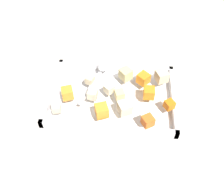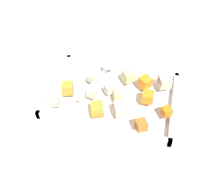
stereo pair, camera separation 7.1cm
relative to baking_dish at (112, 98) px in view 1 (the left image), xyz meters
The scene contains 17 objects.
ground_plane 0.02m from the baking_dish, 41.48° to the left, with size 4.00×4.00×0.00m, color beige.
baking_dish is the anchor object (origin of this frame).
carrot_chunk_back_center 0.15m from the baking_dish, 134.82° to the left, with size 0.03×0.03×0.03m, color orange.
carrot_chunk_near_spoon 0.10m from the baking_dish, 76.53° to the left, with size 0.03×0.03×0.03m, color orange.
carrot_chunk_far_left 0.14m from the baking_dish, 13.75° to the left, with size 0.03×0.03×0.03m, color orange.
carrot_chunk_rim_edge 0.11m from the baking_dish, 152.17° to the right, with size 0.03×0.03×0.03m, color orange.
carrot_chunk_mid_left 0.12m from the baking_dish, behind, with size 0.03×0.03×0.03m, color orange.
carrot_chunk_corner_sw 0.17m from the baking_dish, 165.18° to the left, with size 0.02×0.02×0.02m, color orange.
potato_chunk_corner_ne 0.09m from the baking_dish, 120.89° to the left, with size 0.03×0.03×0.03m, color beige.
potato_chunk_corner_nw 0.08m from the baking_dish, 120.73° to the right, with size 0.03×0.03×0.03m, color #E0CC89.
potato_chunk_heap_side 0.04m from the baking_dish, ahead, with size 0.02×0.02×0.02m, color beige.
potato_chunk_mid_right 0.17m from the baking_dish, 157.12° to the right, with size 0.03×0.03×0.03m, color beige.
potato_chunk_heap_top 0.05m from the baking_dish, 140.15° to the left, with size 0.03×0.03×0.03m, color #E0CC89.
potato_chunk_corner_se 0.09m from the baking_dish, 23.73° to the right, with size 0.02×0.02×0.02m, color beige.
parsnip_chunk_near_right 0.07m from the baking_dish, 26.05° to the left, with size 0.03×0.03×0.03m, color beige.
parsnip_chunk_under_handle 0.17m from the baking_dish, 29.74° to the left, with size 0.02×0.02×0.02m, color beige.
serving_spoon 0.11m from the baking_dish, 66.96° to the right, with size 0.08×0.20×0.02m.
Camera 1 is at (-0.05, 0.47, 0.59)m, focal length 39.23 mm.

